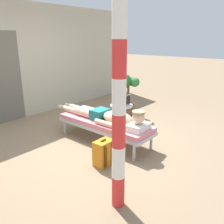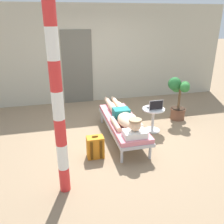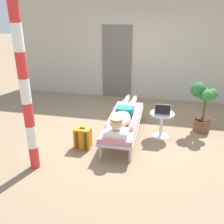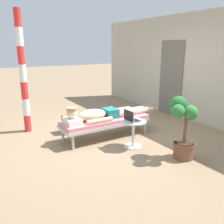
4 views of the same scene
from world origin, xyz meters
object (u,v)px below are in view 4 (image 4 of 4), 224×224
Objects in this scene: side_table at (133,129)px; potted_plant at (183,124)px; laptop at (131,118)px; porch_post at (23,73)px; backpack at (69,124)px; lounge_chair at (106,121)px; person_reclining at (102,114)px.

potted_plant is at bearing 28.64° from side_table.
laptop is 0.29× the size of potted_plant.
porch_post is (-1.99, -1.46, 0.74)m from laptop.
laptop is at bearing 26.36° from backpack.
lounge_chair is 0.76m from side_table.
backpack is at bearing -143.78° from person_reclining.
side_table is 0.49× the size of potted_plant.
person_reclining reaches higher than side_table.
porch_post reaches higher than potted_plant.
side_table is 0.23m from laptop.
person_reclining is (0.00, -0.08, 0.17)m from lounge_chair.
porch_post reaches higher than backpack.
lounge_chair is at bearing 40.49° from backpack.
backpack is at bearing -153.64° from laptop.
side_table reaches higher than lounge_chair.
laptop is at bearing 9.70° from lounge_chair.
person_reclining is 4.15× the size of side_table.
person_reclining is 5.12× the size of backpack.
lounge_chair is at bearing -166.50° from side_table.
laptop is (0.74, 0.13, 0.24)m from lounge_chair.
person_reclining is at bearing -155.66° from potted_plant.
side_table is 0.96m from potted_plant.
person_reclining is 1.70m from potted_plant.
potted_plant is at bearing 24.34° from person_reclining.
porch_post reaches higher than lounge_chair.
backpack is at bearing -151.76° from potted_plant.
backpack is 2.56m from potted_plant.
porch_post is (-1.25, -1.25, 0.80)m from person_reclining.
porch_post reaches higher than person_reclining.
side_table reaches higher than backpack.
potted_plant is at bearing 21.79° from lounge_chair.
person_reclining reaches higher than backpack.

